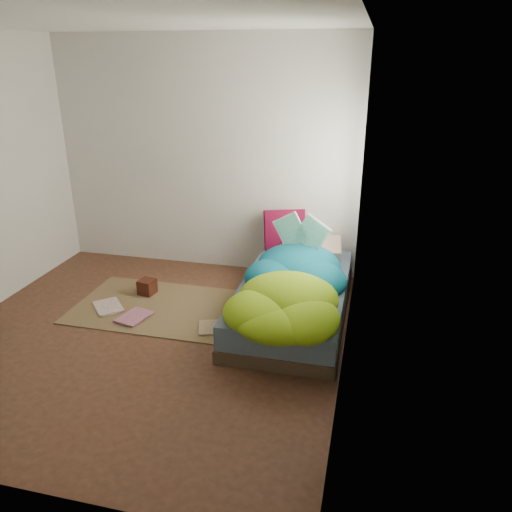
% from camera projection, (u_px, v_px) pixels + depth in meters
% --- Properties ---
extents(ground, '(3.50, 3.50, 0.00)m').
position_uv_depth(ground, '(146.00, 337.00, 4.50)').
color(ground, '#412719').
rests_on(ground, ground).
extents(room_walls, '(3.54, 3.54, 2.62)m').
position_uv_depth(room_walls, '(131.00, 156.00, 3.90)').
color(room_walls, silver).
rests_on(room_walls, ground).
extents(bed, '(1.00, 2.00, 0.34)m').
position_uv_depth(bed, '(293.00, 299.00, 4.83)').
color(bed, '#3A2F20').
rests_on(bed, ground).
extents(duvet, '(0.96, 1.84, 0.34)m').
position_uv_depth(duvet, '(290.00, 276.00, 4.50)').
color(duvet, '#06526A').
rests_on(duvet, bed).
extents(rug, '(1.60, 1.10, 0.01)m').
position_uv_depth(rug, '(156.00, 307.00, 5.03)').
color(rug, brown).
rests_on(rug, ground).
extents(pillow_floral, '(0.67, 0.46, 0.14)m').
position_uv_depth(pillow_floral, '(311.00, 248.00, 5.43)').
color(pillow_floral, beige).
rests_on(pillow_floral, bed).
extents(pillow_magenta, '(0.47, 0.28, 0.45)m').
position_uv_depth(pillow_magenta, '(285.00, 230.00, 5.52)').
color(pillow_magenta, '#4C0525').
rests_on(pillow_magenta, bed).
extents(open_book, '(0.49, 0.21, 0.29)m').
position_uv_depth(open_book, '(301.00, 223.00, 4.93)').
color(open_book, green).
rests_on(open_book, duvet).
extents(wooden_box, '(0.18, 0.18, 0.16)m').
position_uv_depth(wooden_box, '(147.00, 287.00, 5.27)').
color(wooden_box, '#371B0C').
rests_on(wooden_box, rug).
extents(floor_book_a, '(0.41, 0.41, 0.03)m').
position_uv_depth(floor_book_a, '(96.00, 310.00, 4.93)').
color(floor_book_a, white).
rests_on(floor_book_a, rug).
extents(floor_book_b, '(0.31, 0.37, 0.03)m').
position_uv_depth(floor_book_b, '(125.00, 314.00, 4.84)').
color(floor_book_b, '#C3708F').
rests_on(floor_book_b, rug).
extents(floor_book_c, '(0.27, 0.31, 0.02)m').
position_uv_depth(floor_book_c, '(199.00, 328.00, 4.60)').
color(floor_book_c, tan).
rests_on(floor_book_c, rug).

